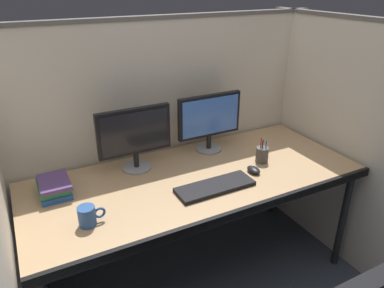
{
  "coord_description": "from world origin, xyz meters",
  "views": [
    {
      "loc": [
        -0.85,
        -1.28,
        1.77
      ],
      "look_at": [
        0.0,
        0.35,
        0.92
      ],
      "focal_mm": 33.85,
      "sensor_mm": 36.0,
      "label": 1
    }
  ],
  "objects_px": {
    "monitor_right": "(209,119)",
    "keyboard_main": "(215,187)",
    "desk": "(197,184)",
    "coffee_mug": "(88,216)",
    "book_stack": "(54,187)",
    "monitor_left": "(135,135)",
    "computer_mouse": "(254,170)",
    "pen_cup": "(262,155)"
  },
  "relations": [
    {
      "from": "desk",
      "to": "monitor_left",
      "type": "relative_size",
      "value": 4.42
    },
    {
      "from": "monitor_left",
      "to": "monitor_right",
      "type": "bearing_deg",
      "value": 2.86
    },
    {
      "from": "desk",
      "to": "pen_cup",
      "type": "xyz_separation_m",
      "value": [
        0.44,
        -0.02,
        0.1
      ]
    },
    {
      "from": "desk",
      "to": "coffee_mug",
      "type": "distance_m",
      "value": 0.67
    },
    {
      "from": "keyboard_main",
      "to": "pen_cup",
      "type": "bearing_deg",
      "value": 17.95
    },
    {
      "from": "book_stack",
      "to": "pen_cup",
      "type": "distance_m",
      "value": 1.2
    },
    {
      "from": "pen_cup",
      "to": "monitor_right",
      "type": "bearing_deg",
      "value": 124.36
    },
    {
      "from": "monitor_right",
      "to": "book_stack",
      "type": "xyz_separation_m",
      "value": [
        -0.98,
        -0.09,
        -0.17
      ]
    },
    {
      "from": "desk",
      "to": "pen_cup",
      "type": "relative_size",
      "value": 11.86
    },
    {
      "from": "monitor_right",
      "to": "coffee_mug",
      "type": "xyz_separation_m",
      "value": [
        -0.88,
        -0.43,
        -0.17
      ]
    },
    {
      "from": "keyboard_main",
      "to": "coffee_mug",
      "type": "xyz_separation_m",
      "value": [
        -0.67,
        -0.0,
        0.04
      ]
    },
    {
      "from": "monitor_right",
      "to": "pen_cup",
      "type": "xyz_separation_m",
      "value": [
        0.2,
        -0.3,
        -0.17
      ]
    },
    {
      "from": "keyboard_main",
      "to": "book_stack",
      "type": "xyz_separation_m",
      "value": [
        -0.77,
        0.34,
        0.03
      ]
    },
    {
      "from": "monitor_right",
      "to": "keyboard_main",
      "type": "relative_size",
      "value": 1.0
    },
    {
      "from": "monitor_left",
      "to": "computer_mouse",
      "type": "relative_size",
      "value": 4.48
    },
    {
      "from": "computer_mouse",
      "to": "keyboard_main",
      "type": "bearing_deg",
      "value": -170.77
    },
    {
      "from": "keyboard_main",
      "to": "pen_cup",
      "type": "distance_m",
      "value": 0.43
    },
    {
      "from": "computer_mouse",
      "to": "coffee_mug",
      "type": "bearing_deg",
      "value": -177.1
    },
    {
      "from": "monitor_left",
      "to": "book_stack",
      "type": "distance_m",
      "value": 0.51
    },
    {
      "from": "book_stack",
      "to": "coffee_mug",
      "type": "bearing_deg",
      "value": -74.27
    },
    {
      "from": "monitor_left",
      "to": "book_stack",
      "type": "bearing_deg",
      "value": -172.49
    },
    {
      "from": "coffee_mug",
      "to": "computer_mouse",
      "type": "bearing_deg",
      "value": 2.9
    },
    {
      "from": "desk",
      "to": "book_stack",
      "type": "distance_m",
      "value": 0.77
    },
    {
      "from": "monitor_right",
      "to": "computer_mouse",
      "type": "relative_size",
      "value": 4.48
    },
    {
      "from": "pen_cup",
      "to": "book_stack",
      "type": "bearing_deg",
      "value": 170.0
    },
    {
      "from": "computer_mouse",
      "to": "monitor_right",
      "type": "bearing_deg",
      "value": 101.54
    },
    {
      "from": "monitor_left",
      "to": "keyboard_main",
      "type": "distance_m",
      "value": 0.54
    },
    {
      "from": "desk",
      "to": "pen_cup",
      "type": "distance_m",
      "value": 0.45
    },
    {
      "from": "monitor_right",
      "to": "coffee_mug",
      "type": "distance_m",
      "value": 1.0
    },
    {
      "from": "coffee_mug",
      "to": "monitor_right",
      "type": "bearing_deg",
      "value": 26.06
    },
    {
      "from": "keyboard_main",
      "to": "computer_mouse",
      "type": "height_order",
      "value": "computer_mouse"
    },
    {
      "from": "monitor_left",
      "to": "monitor_right",
      "type": "relative_size",
      "value": 1.0
    },
    {
      "from": "computer_mouse",
      "to": "monitor_left",
      "type": "bearing_deg",
      "value": 148.51
    },
    {
      "from": "keyboard_main",
      "to": "pen_cup",
      "type": "xyz_separation_m",
      "value": [
        0.41,
        0.13,
        0.04
      ]
    },
    {
      "from": "monitor_left",
      "to": "computer_mouse",
      "type": "height_order",
      "value": "monitor_left"
    },
    {
      "from": "desk",
      "to": "book_stack",
      "type": "bearing_deg",
      "value": 165.69
    },
    {
      "from": "keyboard_main",
      "to": "monitor_left",
      "type": "bearing_deg",
      "value": 126.28
    },
    {
      "from": "monitor_left",
      "to": "computer_mouse",
      "type": "xyz_separation_m",
      "value": [
        0.58,
        -0.36,
        -0.2
      ]
    },
    {
      "from": "computer_mouse",
      "to": "pen_cup",
      "type": "height_order",
      "value": "pen_cup"
    },
    {
      "from": "book_stack",
      "to": "keyboard_main",
      "type": "bearing_deg",
      "value": -23.93
    },
    {
      "from": "desk",
      "to": "keyboard_main",
      "type": "xyz_separation_m",
      "value": [
        0.03,
        -0.15,
        0.06
      ]
    },
    {
      "from": "pen_cup",
      "to": "coffee_mug",
      "type": "height_order",
      "value": "pen_cup"
    }
  ]
}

